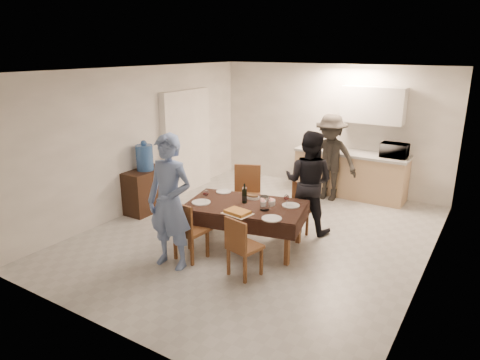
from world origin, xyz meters
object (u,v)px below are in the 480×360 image
object	(u,v)px
wine_bottle	(244,193)
person_kitchen	(330,158)
console	(147,191)
dining_table	(246,206)
water_jug	(145,158)
person_near	(170,202)
savoury_tart	(238,212)
water_pitcher	(265,203)
microwave	(394,150)
person_far	(309,182)

from	to	relation	value
wine_bottle	person_kitchen	xyz separation A→B (m)	(0.34, 2.65, 0.02)
person_kitchen	console	bearing A→B (deg)	-137.23
wine_bottle	person_kitchen	size ratio (longest dim) A/B	0.18
dining_table	water_jug	bearing A→B (deg)	160.11
console	person_near	xyz separation A→B (m)	(1.76, -1.35, 0.53)
savoury_tart	wine_bottle	bearing A→B (deg)	109.23
savoury_tart	person_near	distance (m)	0.96
water_pitcher	microwave	size ratio (longest dim) A/B	0.42
dining_table	person_far	world-z (taller)	person_far
dining_table	water_pitcher	world-z (taller)	water_pitcher
dining_table	console	bearing A→B (deg)	160.11
person_near	person_far	world-z (taller)	person_near
dining_table	person_far	bearing A→B (deg)	49.86
savoury_tart	person_kitchen	world-z (taller)	person_kitchen
water_pitcher	wine_bottle	bearing A→B (deg)	165.96
water_jug	water_pitcher	xyz separation A→B (m)	(2.66, -0.35, -0.24)
person_kitchen	person_near	bearing A→B (deg)	-102.55
wine_bottle	person_near	xyz separation A→B (m)	(-0.50, -1.10, 0.10)
savoury_tart	microwave	world-z (taller)	microwave
microwave	person_kitchen	xyz separation A→B (m)	(-1.10, -0.45, -0.19)
water_jug	person_far	xyz separation A→B (m)	(2.86, 0.75, -0.18)
console	water_jug	size ratio (longest dim) A/B	1.85
savoury_tart	person_far	world-z (taller)	person_far
wine_bottle	savoury_tart	bearing A→B (deg)	-70.77
water_jug	microwave	bearing A→B (deg)	37.62
savoury_tart	person_kitchen	bearing A→B (deg)	86.56
console	person_near	world-z (taller)	person_near
water_jug	dining_table	bearing A→B (deg)	-7.40
dining_table	microwave	bearing A→B (deg)	53.72
dining_table	person_far	size ratio (longest dim) A/B	1.14
person_far	wine_bottle	bearing A→B (deg)	55.35
water_jug	wine_bottle	world-z (taller)	water_jug
dining_table	microwave	xyz separation A→B (m)	(1.39, 3.15, 0.40)
savoury_tart	person_near	bearing A→B (deg)	-134.13
savoury_tart	microwave	size ratio (longest dim) A/B	0.79
person_kitchen	wine_bottle	bearing A→B (deg)	-97.20
console	person_kitchen	size ratio (longest dim) A/B	0.50
console	wine_bottle	distance (m)	2.32
water_jug	person_kitchen	xyz separation A→B (m)	(2.60, 2.40, -0.17)
wine_bottle	water_pitcher	bearing A→B (deg)	-14.04
console	person_far	world-z (taller)	person_far
wine_bottle	person_kitchen	distance (m)	2.67
console	water_pitcher	world-z (taller)	water_pitcher
microwave	wine_bottle	bearing A→B (deg)	65.11
console	person_kitchen	bearing A→B (deg)	42.77
savoury_tart	water_jug	bearing A→B (deg)	164.24
water_pitcher	person_near	size ratio (longest dim) A/B	0.11
console	person_far	distance (m)	2.99
water_jug	microwave	xyz separation A→B (m)	(3.70, 2.85, 0.03)
console	dining_table	bearing A→B (deg)	-7.40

